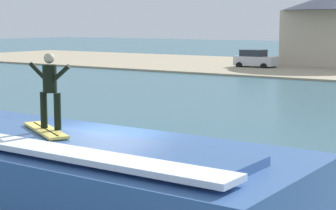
% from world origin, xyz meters
% --- Properties ---
extents(ground_plane, '(260.00, 260.00, 0.00)m').
position_xyz_m(ground_plane, '(0.00, 0.00, 0.00)').
color(ground_plane, '#386372').
extents(wave_crest, '(10.98, 4.42, 1.92)m').
position_xyz_m(wave_crest, '(0.19, -1.47, 0.90)').
color(wave_crest, '#375D99').
rests_on(wave_crest, ground_plane).
extents(surfboard, '(2.19, 1.44, 0.06)m').
position_xyz_m(surfboard, '(-0.45, -1.70, 1.95)').
color(surfboard, '#EAD159').
rests_on(surfboard, wave_crest).
extents(surfer, '(1.28, 0.32, 1.74)m').
position_xyz_m(surfer, '(-0.32, -1.64, 2.96)').
color(surfer, black).
rests_on(surfer, surfboard).
extents(car_near_shore, '(4.04, 2.27, 1.86)m').
position_xyz_m(car_near_shore, '(-16.22, 40.87, 0.95)').
color(car_near_shore, silver).
rests_on(car_near_shore, ground_plane).
extents(tree_tall_bare, '(2.63, 2.63, 5.50)m').
position_xyz_m(tree_tall_bare, '(-12.38, 50.34, 4.09)').
color(tree_tall_bare, brown).
rests_on(tree_tall_bare, ground_plane).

